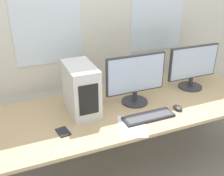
# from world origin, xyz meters

# --- Properties ---
(wall_back) EXTENTS (8.00, 0.07, 2.70)m
(wall_back) POSITION_xyz_m (0.00, 1.01, 1.35)
(wall_back) COLOR beige
(wall_back) RESTS_ON ground_plane
(desk) EXTENTS (2.42, 0.88, 0.71)m
(desk) POSITION_xyz_m (0.00, 0.44, 0.67)
(desk) COLOR tan
(desk) RESTS_ON ground_plane
(pc_tower) EXTENTS (0.22, 0.41, 0.40)m
(pc_tower) POSITION_xyz_m (-0.41, 0.52, 0.91)
(pc_tower) COLOR silver
(pc_tower) RESTS_ON desk
(monitor_main) EXTENTS (0.54, 0.23, 0.44)m
(monitor_main) POSITION_xyz_m (0.07, 0.48, 0.94)
(monitor_main) COLOR #333338
(monitor_main) RESTS_ON desk
(monitor_right_near) EXTENTS (0.53, 0.23, 0.43)m
(monitor_right_near) POSITION_xyz_m (0.72, 0.55, 0.94)
(monitor_right_near) COLOR #333338
(monitor_right_near) RESTS_ON desk
(keyboard) EXTENTS (0.42, 0.14, 0.02)m
(keyboard) POSITION_xyz_m (0.05, 0.21, 0.72)
(keyboard) COLOR #28282D
(keyboard) RESTS_ON desk
(mouse) EXTENTS (0.07, 0.10, 0.03)m
(mouse) POSITION_xyz_m (0.34, 0.23, 0.73)
(mouse) COLOR #2D2D2D
(mouse) RESTS_ON desk
(cell_phone) EXTENTS (0.10, 0.13, 0.01)m
(cell_phone) POSITION_xyz_m (-0.63, 0.27, 0.71)
(cell_phone) COLOR #232328
(cell_phone) RESTS_ON desk
(paper_sheet_left) EXTENTS (0.30, 0.35, 0.00)m
(paper_sheet_left) POSITION_xyz_m (-0.13, 0.15, 0.71)
(paper_sheet_left) COLOR white
(paper_sheet_left) RESTS_ON desk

